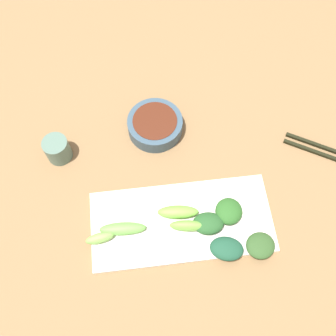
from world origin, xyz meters
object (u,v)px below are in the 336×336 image
Objects in this scene: sauce_bowl at (155,125)px; chopsticks at (332,154)px; tea_cup at (57,149)px; serving_plate at (182,222)px.

chopsticks is (0.12, 0.41, -0.02)m from sauce_bowl.
tea_cup reaches higher than chopsticks.
tea_cup is at bearing -66.48° from chopsticks.
sauce_bowl is 0.24m from tea_cup.
tea_cup reaches higher than sauce_bowl.
tea_cup is at bearing -127.02° from serving_plate.
sauce_bowl is 0.62× the size of chopsticks.
sauce_bowl is at bearing 100.79° from tea_cup.
serving_plate is (0.24, 0.03, -0.02)m from sauce_bowl.
serving_plate is at bearing -41.42° from chopsticks.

